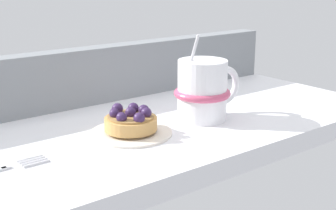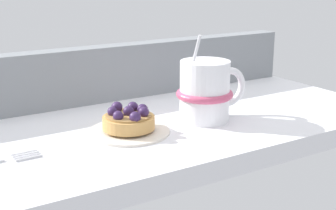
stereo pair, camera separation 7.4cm
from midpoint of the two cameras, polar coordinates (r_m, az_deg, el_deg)
ground_plane at (r=76.21cm, az=-0.90°, el=-3.52°), size 86.99×36.49×3.13cm
window_rail_back at (r=88.17cm, az=-6.35°, el=3.61°), size 85.25×4.04×10.19cm
dessert_plate at (r=71.87cm, az=-1.77°, el=-3.14°), size 12.36×12.36×0.77cm
raspberry_tart at (r=71.33cm, az=-1.76°, el=-1.77°), size 7.87×7.87×3.54cm
coffee_mug at (r=77.37cm, az=7.33°, el=1.63°), size 12.93×9.25×14.13cm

